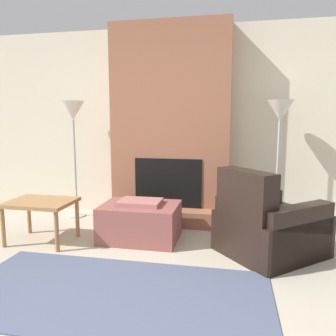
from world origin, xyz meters
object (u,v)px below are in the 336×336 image
object	(u,v)px
ottoman	(140,221)
side_table	(41,206)
armchair	(266,228)
floor_lamp_right	(280,118)
floor_lamp_left	(73,117)

from	to	relation	value
ottoman	side_table	distance (m)	1.11
armchair	side_table	size ratio (longest dim) A/B	1.72
floor_lamp_right	floor_lamp_left	bearing A→B (deg)	180.00
armchair	floor_lamp_left	distance (m)	2.87
ottoman	side_table	world-z (taller)	side_table
ottoman	side_table	size ratio (longest dim) A/B	1.21
armchair	floor_lamp_right	world-z (taller)	floor_lamp_right
armchair	floor_lamp_left	world-z (taller)	floor_lamp_left
floor_lamp_left	ottoman	bearing A→B (deg)	-31.66
armchair	floor_lamp_left	xyz separation A→B (m)	(-2.50, 0.87, 1.12)
side_table	armchair	bearing A→B (deg)	2.86
side_table	floor_lamp_left	xyz separation A→B (m)	(-0.08, 0.99, 0.98)
ottoman	armchair	distance (m)	1.37
armchair	floor_lamp_right	distance (m)	1.42
armchair	side_table	distance (m)	2.42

